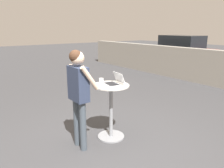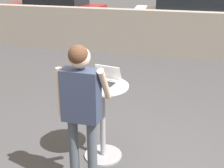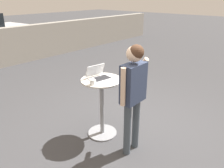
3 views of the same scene
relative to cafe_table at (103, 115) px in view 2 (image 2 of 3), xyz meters
name	(u,v)px [view 2 (image 2 of 3)]	position (x,y,z in m)	size (l,w,h in m)	color
pavement_kerb	(175,34)	(0.40, 5.30, 0.02)	(17.37, 0.35, 1.28)	gray
cafe_table	(103,115)	(0.00, 0.00, 0.00)	(0.67, 0.67, 1.04)	gray
laptop	(104,80)	(0.01, 0.06, 0.46)	(0.39, 0.37, 0.21)	silver
coffee_mug	(83,81)	(-0.24, -0.05, 0.45)	(0.12, 0.09, 0.08)	white
standing_person	(81,101)	(-0.03, -0.65, 0.46)	(0.54, 0.37, 1.70)	#424C56
parked_car_near_street	(196,14)	(0.84, 8.44, 0.18)	(4.77, 2.32, 1.56)	silver
parked_car_further_down	(54,7)	(-4.91, 8.59, 0.20)	(4.35, 1.95, 1.63)	maroon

